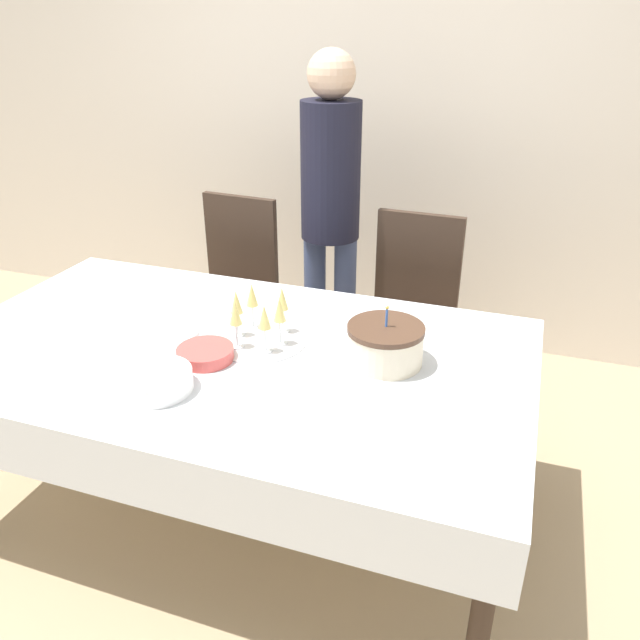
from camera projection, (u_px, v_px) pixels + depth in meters
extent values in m
plane|color=tan|center=(240.00, 506.00, 2.49)|extent=(12.00, 12.00, 0.00)
cube|color=silver|center=(367.00, 100.00, 3.38)|extent=(8.00, 0.05, 2.70)
cube|color=white|center=(229.00, 352.00, 2.18)|extent=(2.04, 1.16, 0.03)
cube|color=white|center=(231.00, 374.00, 2.22)|extent=(2.07, 1.19, 0.21)
cylinder|color=#38281E|center=(480.00, 624.00, 1.62)|extent=(0.06, 0.06, 0.69)
cylinder|color=#38281E|center=(106.00, 336.00, 3.06)|extent=(0.06, 0.06, 0.69)
cylinder|color=#38281E|center=(509.00, 409.00, 2.50)|extent=(0.06, 0.06, 0.69)
cube|color=#38281E|center=(225.00, 307.00, 3.13)|extent=(0.45, 0.45, 0.04)
cube|color=#38281E|center=(241.00, 244.00, 3.17)|extent=(0.40, 0.07, 0.50)
cylinder|color=#38281E|center=(240.00, 371.00, 3.02)|extent=(0.04, 0.04, 0.43)
cylinder|color=#38281E|center=(179.00, 356.00, 3.15)|extent=(0.04, 0.04, 0.43)
cylinder|color=#38281E|center=(275.00, 339.00, 3.32)|extent=(0.04, 0.04, 0.43)
cylinder|color=#38281E|center=(217.00, 327.00, 3.45)|extent=(0.04, 0.04, 0.43)
cube|color=#38281E|center=(404.00, 334.00, 2.86)|extent=(0.44, 0.44, 0.04)
cube|color=#38281E|center=(418.00, 265.00, 2.90)|extent=(0.40, 0.05, 0.50)
cylinder|color=#38281E|center=(430.00, 406.00, 2.76)|extent=(0.04, 0.04, 0.43)
cylinder|color=#38281E|center=(353.00, 389.00, 2.87)|extent=(0.04, 0.04, 0.43)
cylinder|color=#38281E|center=(446.00, 367.00, 3.06)|extent=(0.04, 0.04, 0.43)
cylinder|color=#38281E|center=(376.00, 354.00, 3.17)|extent=(0.04, 0.04, 0.43)
cylinder|color=beige|center=(385.00, 347.00, 2.06)|extent=(0.25, 0.25, 0.12)
cylinder|color=#4C3323|center=(386.00, 329.00, 2.03)|extent=(0.26, 0.26, 0.02)
cylinder|color=#3F72D8|center=(387.00, 318.00, 2.01)|extent=(0.01, 0.01, 0.06)
sphere|color=#F9CC4C|center=(387.00, 307.00, 2.00)|extent=(0.01, 0.01, 0.01)
cylinder|color=silver|center=(260.00, 340.00, 2.22)|extent=(0.34, 0.34, 0.01)
cylinder|color=silver|center=(281.00, 343.00, 2.19)|extent=(0.05, 0.05, 0.00)
cylinder|color=silver|center=(280.00, 332.00, 2.17)|extent=(0.01, 0.01, 0.08)
cone|color=#E0CC72|center=(279.00, 310.00, 2.13)|extent=(0.04, 0.04, 0.08)
cylinder|color=silver|center=(283.00, 331.00, 2.27)|extent=(0.05, 0.05, 0.00)
cylinder|color=silver|center=(283.00, 320.00, 2.25)|extent=(0.01, 0.01, 0.08)
cone|color=#E0CC72|center=(282.00, 298.00, 2.22)|extent=(0.04, 0.04, 0.08)
cylinder|color=silver|center=(254.00, 327.00, 2.30)|extent=(0.05, 0.05, 0.00)
cylinder|color=silver|center=(253.00, 316.00, 2.28)|extent=(0.01, 0.01, 0.08)
cone|color=#E0CC72|center=(252.00, 295.00, 2.25)|extent=(0.04, 0.04, 0.08)
cylinder|color=silver|center=(238.00, 335.00, 2.25)|extent=(0.05, 0.05, 0.00)
cylinder|color=silver|center=(238.00, 323.00, 2.23)|extent=(0.01, 0.01, 0.08)
cone|color=#E0CC72|center=(236.00, 302.00, 2.19)|extent=(0.04, 0.04, 0.08)
cylinder|color=silver|center=(237.00, 346.00, 2.17)|extent=(0.05, 0.05, 0.00)
cylinder|color=silver|center=(237.00, 335.00, 2.15)|extent=(0.01, 0.01, 0.08)
cone|color=#E0CC72|center=(235.00, 313.00, 2.11)|extent=(0.04, 0.04, 0.08)
cylinder|color=silver|center=(266.00, 351.00, 2.14)|extent=(0.05, 0.05, 0.00)
cylinder|color=silver|center=(265.00, 339.00, 2.12)|extent=(0.01, 0.01, 0.08)
cone|color=#E0CC72|center=(264.00, 317.00, 2.08)|extent=(0.04, 0.04, 0.08)
cylinder|color=white|center=(157.00, 389.00, 1.93)|extent=(0.23, 0.23, 0.01)
cylinder|color=white|center=(156.00, 387.00, 1.93)|extent=(0.23, 0.23, 0.01)
cylinder|color=white|center=(156.00, 385.00, 1.92)|extent=(0.23, 0.23, 0.01)
cylinder|color=white|center=(156.00, 383.00, 1.92)|extent=(0.23, 0.23, 0.01)
cylinder|color=white|center=(156.00, 381.00, 1.92)|extent=(0.23, 0.23, 0.01)
cylinder|color=white|center=(155.00, 379.00, 1.92)|extent=(0.23, 0.23, 0.01)
cylinder|color=white|center=(155.00, 377.00, 1.91)|extent=(0.23, 0.23, 0.01)
cylinder|color=white|center=(155.00, 375.00, 1.91)|extent=(0.23, 0.23, 0.01)
cylinder|color=white|center=(155.00, 373.00, 1.91)|extent=(0.23, 0.23, 0.01)
cylinder|color=#CC4C47|center=(206.00, 358.00, 2.10)|extent=(0.19, 0.19, 0.01)
cylinder|color=#CC4C47|center=(206.00, 356.00, 2.10)|extent=(0.19, 0.19, 0.01)
cylinder|color=#CC4C47|center=(205.00, 355.00, 2.10)|extent=(0.19, 0.19, 0.01)
cylinder|color=#CC4C47|center=(205.00, 353.00, 2.09)|extent=(0.19, 0.19, 0.01)
cylinder|color=#CC4C47|center=(205.00, 351.00, 2.09)|extent=(0.19, 0.19, 0.01)
cylinder|color=#CC4C47|center=(205.00, 349.00, 2.09)|extent=(0.19, 0.19, 0.01)
cube|color=silver|center=(402.00, 394.00, 1.91)|extent=(0.27, 0.16, 0.00)
cube|color=silver|center=(145.00, 357.00, 2.10)|extent=(0.18, 0.09, 0.02)
cube|color=white|center=(170.00, 338.00, 2.23)|extent=(0.15, 0.15, 0.01)
cylinder|color=#3F4C72|center=(315.00, 309.00, 3.23)|extent=(0.11, 0.11, 0.80)
cylinder|color=#3F4C72|center=(344.00, 313.00, 3.18)|extent=(0.11, 0.11, 0.80)
cylinder|color=black|center=(331.00, 172.00, 2.89)|extent=(0.28, 0.28, 0.63)
sphere|color=#D8B293|center=(331.00, 74.00, 2.70)|extent=(0.22, 0.22, 0.22)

